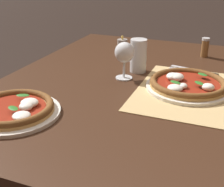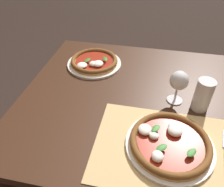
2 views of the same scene
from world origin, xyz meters
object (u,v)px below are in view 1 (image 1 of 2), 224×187
pepper_shaker (205,47)px  votive_candle (122,44)px  pint_glass (138,56)px  fork (191,71)px  pizza_near (187,84)px  wine_glass (124,54)px  knife (194,70)px  pizza_far (14,109)px

pepper_shaker → votive_candle: bearing=90.3°
pint_glass → fork: pint_glass is taller
pizza_near → pepper_shaker: size_ratio=3.29×
wine_glass → knife: size_ratio=0.73×
knife → pepper_shaker: 0.25m
wine_glass → pepper_shaker: size_ratio=1.60×
pint_glass → fork: bearing=-72.0°
pizza_far → wine_glass: 0.50m
votive_candle → pizza_near: bearing=-137.0°
pizza_far → votive_candle: votive_candle is taller
knife → pizza_near: bearing=-178.6°
knife → wine_glass: bearing=127.1°
knife → votive_candle: size_ratio=2.97×
pizza_far → knife: pizza_far is taller
pizza_far → fork: (0.61, -0.47, -0.01)m
pepper_shaker → fork: bearing=174.2°
pizza_far → fork: bearing=-37.4°
pint_glass → votive_candle: 0.39m
pizza_far → knife: bearing=-37.0°
pepper_shaker → wine_glass: bearing=147.9°
pizza_far → pint_glass: (0.54, -0.25, 0.05)m
pizza_near → fork: pizza_near is taller
fork → pepper_shaker: 0.27m
pizza_near → fork: 0.20m
wine_glass → votive_candle: 0.47m
pizza_near → wine_glass: size_ratio=2.06×
pizza_near → pepper_shaker: bearing=-1.3°
wine_glass → votive_candle: (0.44, 0.17, -0.08)m
fork → knife: size_ratio=0.94×
pizza_near → knife: size_ratio=1.49×
fork → pepper_shaker: size_ratio=2.06×
pizza_near → pint_glass: pint_glass is taller
pepper_shaker → pint_glass: bearing=143.6°
pizza_near → wine_glass: wine_glass is taller
pizza_near → fork: size_ratio=1.59×
pint_glass → wine_glass: bearing=164.6°
pizza_far → pepper_shaker: 1.01m
pint_glass → votive_candle: size_ratio=2.01×
wine_glass → votive_candle: wine_glass is taller
votive_candle → pepper_shaker: bearing=-89.7°
fork → pepper_shaker: pepper_shaker is taller
wine_glass → pepper_shaker: 0.52m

